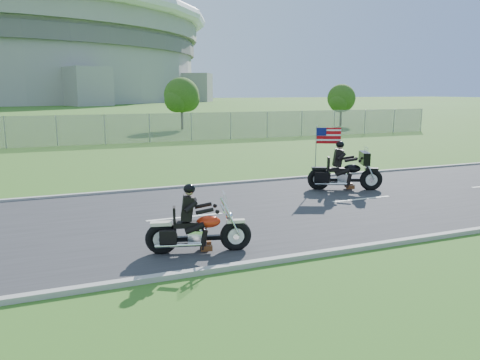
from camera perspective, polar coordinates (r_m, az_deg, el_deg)
name	(u,v)px	position (r m, az deg, el deg)	size (l,w,h in m)	color
ground	(250,212)	(13.95, 1.25, -3.90)	(420.00, 420.00, 0.00)	#3C5D1D
road	(250,211)	(13.95, 1.25, -3.82)	(120.00, 8.00, 0.04)	#28282B
curb_north	(208,185)	(17.64, -3.95, -0.62)	(120.00, 0.18, 0.12)	#9E9B93
curb_south	(323,253)	(10.51, 10.10, -8.80)	(120.00, 0.18, 0.12)	#9E9B93
fence	(57,131)	(32.50, -21.45, 5.60)	(60.00, 0.03, 2.00)	gray
tree_fence_near	(182,97)	(43.94, -7.10, 10.02)	(3.52, 3.28, 4.75)	#382316
tree_fence_far	(341,100)	(48.83, 12.27, 9.54)	(3.08, 2.87, 4.20)	#382316
motorcycle_lead	(197,231)	(10.39, -5.24, -6.25)	(2.32, 0.94, 1.58)	black
motorcycle_follow	(345,174)	(17.18, 12.66, 0.73)	(2.52, 1.44, 2.24)	black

